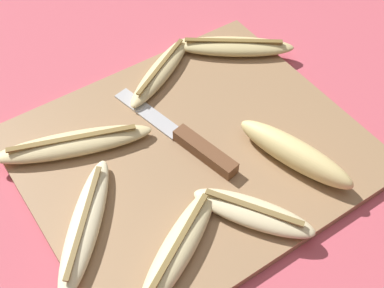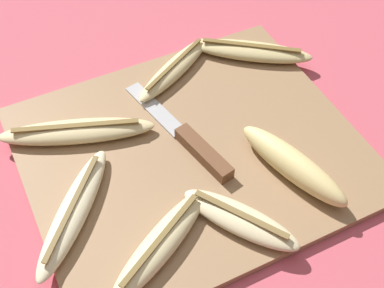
{
  "view_description": "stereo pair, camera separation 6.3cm",
  "coord_description": "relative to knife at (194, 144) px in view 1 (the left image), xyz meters",
  "views": [
    {
      "loc": [
        -0.25,
        -0.37,
        0.56
      ],
      "look_at": [
        0.0,
        0.0,
        0.02
      ],
      "focal_mm": 50.0,
      "sensor_mm": 36.0,
      "label": 1
    },
    {
      "loc": [
        -0.2,
        -0.4,
        0.56
      ],
      "look_at": [
        0.0,
        0.0,
        0.02
      ],
      "focal_mm": 50.0,
      "sensor_mm": 36.0,
      "label": 2
    }
  ],
  "objects": [
    {
      "name": "banana_soft_right",
      "position": [
        -0.1,
        -0.12,
        0.0
      ],
      "size": [
        0.17,
        0.12,
        0.02
      ],
      "rotation": [
        0.0,
        0.0,
        5.23
      ],
      "color": "beige",
      "rests_on": "cutting_board"
    },
    {
      "name": "banana_ripe_center",
      "position": [
        -0.13,
        0.09,
        0.0
      ],
      "size": [
        0.21,
        0.11,
        0.02
      ],
      "rotation": [
        0.0,
        0.0,
        4.36
      ],
      "color": "beige",
      "rests_on": "cutting_board"
    },
    {
      "name": "banana_mellow_near",
      "position": [
        0.04,
        0.14,
        0.0
      ],
      "size": [
        0.16,
        0.11,
        0.02
      ],
      "rotation": [
        0.0,
        0.0,
        2.08
      ],
      "color": "beige",
      "rests_on": "cutting_board"
    },
    {
      "name": "ground_plane",
      "position": [
        -0.0,
        0.0,
        -0.02
      ],
      "size": [
        4.0,
        4.0,
        0.0
      ],
      "primitive_type": "plane",
      "color": "#C65160"
    },
    {
      "name": "banana_cream_curved",
      "position": [
        -0.0,
        -0.13,
        0.0
      ],
      "size": [
        0.12,
        0.15,
        0.02
      ],
      "rotation": [
        0.0,
        0.0,
        3.72
      ],
      "color": "beige",
      "rests_on": "cutting_board"
    },
    {
      "name": "banana_spotted_left",
      "position": [
        0.16,
        0.13,
        0.0
      ],
      "size": [
        0.18,
        0.14,
        0.02
      ],
      "rotation": [
        0.0,
        0.0,
        4.08
      ],
      "color": "#DBC684",
      "rests_on": "cutting_board"
    },
    {
      "name": "cutting_board",
      "position": [
        -0.0,
        0.0,
        -0.01
      ],
      "size": [
        0.43,
        0.37,
        0.01
      ],
      "color": "#997551",
      "rests_on": "ground_plane"
    },
    {
      "name": "knife",
      "position": [
        0.0,
        0.0,
        0.0
      ],
      "size": [
        0.07,
        0.22,
        0.02
      ],
      "rotation": [
        0.0,
        0.0,
        0.21
      ],
      "color": "brown",
      "rests_on": "cutting_board"
    },
    {
      "name": "banana_bright_far",
      "position": [
        -0.18,
        -0.03,
        0.0
      ],
      "size": [
        0.15,
        0.17,
        0.02
      ],
      "rotation": [
        0.0,
        0.0,
        5.56
      ],
      "color": "beige",
      "rests_on": "cutting_board"
    },
    {
      "name": "banana_golden_short",
      "position": [
        0.09,
        -0.09,
        0.01
      ],
      "size": [
        0.08,
        0.17,
        0.04
      ],
      "rotation": [
        0.0,
        0.0,
        3.43
      ],
      "color": "#EDD689",
      "rests_on": "cutting_board"
    }
  ]
}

